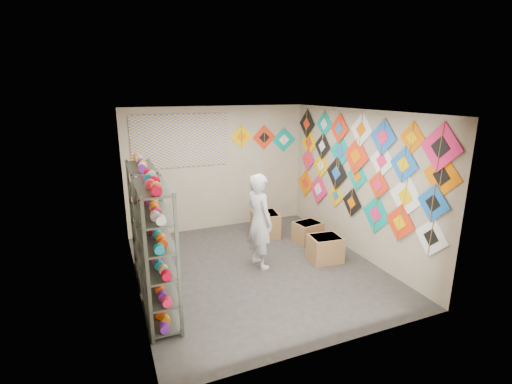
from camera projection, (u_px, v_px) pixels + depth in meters
name	position (u px, v px, depth m)	size (l,w,h in m)	color
ground	(257.00, 268.00, 6.52)	(4.50, 4.50, 0.00)	#34302D
room_walls	(257.00, 177.00, 6.08)	(4.50, 4.50, 4.50)	#B9A88D
shelf_rack_front	(157.00, 254.00, 4.86)	(0.40, 1.10, 1.90)	#4C5147
shelf_rack_back	(146.00, 222.00, 6.01)	(0.40, 1.10, 1.90)	#4C5147
string_spools	(150.00, 230.00, 5.41)	(0.12, 2.36, 0.12)	#F91C46
kite_wall_display	(357.00, 168.00, 6.79)	(0.06, 4.36, 2.08)	white
back_wall_kites	(265.00, 138.00, 8.41)	(1.61, 0.02, 0.68)	#FFC400
poster	(181.00, 141.00, 7.68)	(2.00, 0.01, 1.10)	#6254B6
shopkeeper	(259.00, 221.00, 6.39)	(0.52, 0.68, 1.68)	silver
carton_a	(325.00, 249.00, 6.75)	(0.56, 0.47, 0.47)	#9A6D43
carton_b	(308.00, 232.00, 7.57)	(0.52, 0.43, 0.43)	#9A6D43
carton_c	(265.00, 224.00, 7.90)	(0.54, 0.59, 0.51)	#9A6D43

